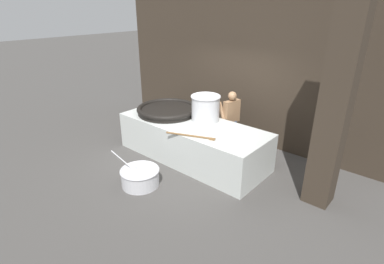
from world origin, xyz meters
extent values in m
plane|color=#474442|center=(0.00, 0.00, 0.00)|extent=(60.00, 60.00, 0.00)
cube|color=#382D23|center=(0.00, 1.91, 2.05)|extent=(7.86, 0.24, 4.09)
cube|color=#382D23|center=(2.93, 0.28, 2.05)|extent=(0.47, 0.47, 4.09)
cube|color=silver|center=(0.00, 0.00, 0.45)|extent=(3.65, 1.40, 0.90)
cylinder|color=black|center=(-0.92, 0.11, 0.96)|extent=(1.48, 1.48, 0.12)
torus|color=black|center=(-0.92, 0.11, 1.02)|extent=(1.54, 1.54, 0.12)
cylinder|color=silver|center=(0.12, 0.34, 1.20)|extent=(0.65, 0.65, 0.59)
torus|color=silver|center=(0.12, 0.34, 1.49)|extent=(0.70, 0.70, 0.05)
cylinder|color=brown|center=(0.47, -0.60, 0.92)|extent=(1.01, 0.45, 0.04)
cube|color=brown|center=(0.91, -0.42, 0.91)|extent=(0.15, 0.14, 0.02)
cylinder|color=#9E7551|center=(0.42, 0.89, 0.38)|extent=(0.11, 0.11, 0.75)
cylinder|color=#9E7551|center=(0.45, 1.05, 0.38)|extent=(0.11, 0.11, 0.75)
cube|color=#334C72|center=(0.44, 0.97, 0.53)|extent=(0.22, 0.26, 0.49)
cube|color=#9E7551|center=(0.44, 0.97, 1.03)|extent=(0.23, 0.48, 0.56)
cylinder|color=#9E7551|center=(0.30, 0.77, 1.03)|extent=(0.32, 0.15, 0.51)
cylinder|color=#9E7551|center=(0.39, 1.22, 1.03)|extent=(0.32, 0.15, 0.51)
sphere|color=#9E7551|center=(0.44, 0.97, 1.42)|extent=(0.21, 0.21, 0.21)
cylinder|color=silver|center=(-0.02, -1.60, 0.17)|extent=(0.77, 0.77, 0.34)
torus|color=silver|center=(-0.02, -1.60, 0.34)|extent=(0.80, 0.80, 0.04)
cylinder|color=orange|center=(-0.02, -1.60, 0.25)|extent=(0.67, 0.67, 0.09)
cylinder|color=orange|center=(0.03, -1.63, 0.31)|extent=(0.05, 0.04, 0.03)
cylinder|color=orange|center=(-0.25, -1.59, 0.30)|extent=(0.05, 0.05, 0.03)
cylinder|color=orange|center=(-0.02, -1.55, 0.31)|extent=(0.06, 0.06, 0.03)
cylinder|color=orange|center=(0.11, -1.59, 0.31)|extent=(0.06, 0.06, 0.04)
cylinder|color=orange|center=(-0.17, -1.51, 0.30)|extent=(0.05, 0.05, 0.03)
cylinder|color=orange|center=(-0.14, -1.41, 0.31)|extent=(0.07, 0.06, 0.04)
cylinder|color=orange|center=(0.00, -1.51, 0.31)|extent=(0.06, 0.06, 0.03)
cylinder|color=orange|center=(0.03, -1.65, 0.31)|extent=(0.05, 0.05, 0.04)
cylinder|color=orange|center=(0.02, -1.49, 0.31)|extent=(0.04, 0.04, 0.03)
sphere|color=silver|center=(-0.15, -1.65, 0.33)|extent=(0.14, 0.14, 0.14)
cylinder|color=silver|center=(-0.38, -1.73, 0.50)|extent=(0.49, 0.20, 0.37)
camera|label=1|loc=(4.23, -4.88, 3.46)|focal=28.00mm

